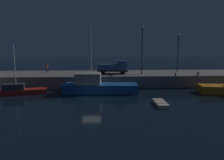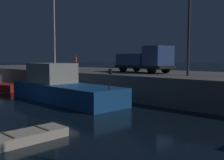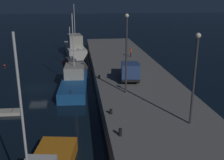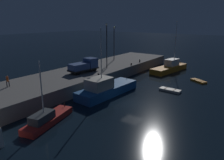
# 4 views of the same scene
# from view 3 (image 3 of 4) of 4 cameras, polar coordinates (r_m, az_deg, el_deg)

# --- Properties ---
(ground_plane) EXTENTS (320.00, 320.00, 0.00)m
(ground_plane) POSITION_cam_3_polar(r_m,az_deg,el_deg) (40.49, -15.47, -1.72)
(ground_plane) COLOR black
(pier_quay) EXTENTS (61.81, 10.66, 2.11)m
(pier_quay) POSITION_cam_3_polar(r_m,az_deg,el_deg) (40.38, 3.94, 0.43)
(pier_quay) COLOR slate
(pier_quay) RESTS_ON ground
(fishing_trawler_red) EXTENTS (13.17, 5.31, 11.01)m
(fishing_trawler_red) POSITION_cam_3_polar(r_m,az_deg,el_deg) (61.52, -7.81, 6.80)
(fishing_trawler_red) COLOR silver
(fishing_trawler_red) RESTS_ON ground
(fishing_boat_blue) EXTENTS (11.66, 4.16, 10.44)m
(fishing_boat_blue) POSITION_cam_3_polar(r_m,az_deg,el_deg) (38.98, -7.94, -0.30)
(fishing_boat_blue) COLOR #195193
(fishing_boat_blue) RESTS_ON ground
(fishing_trawler_green) EXTENTS (7.53, 3.68, 7.44)m
(fishing_trawler_green) POSITION_cam_3_polar(r_m,az_deg,el_deg) (50.49, -8.48, 3.27)
(fishing_trawler_green) COLOR red
(fishing_trawler_green) RESTS_ON ground
(dinghy_orange_near) EXTENTS (1.42, 3.53, 0.44)m
(dinghy_orange_near) POSITION_cam_3_polar(r_m,az_deg,el_deg) (33.08, -21.47, -6.35)
(dinghy_orange_near) COLOR beige
(dinghy_orange_near) RESTS_ON ground
(mooring_buoy_near) EXTENTS (0.39, 0.39, 0.39)m
(mooring_buoy_near) POSITION_cam_3_polar(r_m,az_deg,el_deg) (54.83, -21.67, 2.87)
(mooring_buoy_near) COLOR red
(mooring_buoy_near) RESTS_ON ground
(lamp_post_west) EXTENTS (0.44, 0.44, 8.88)m
(lamp_post_west) POSITION_cam_3_polar(r_m,az_deg,el_deg) (29.94, 3.05, 6.60)
(lamp_post_west) COLOR #38383D
(lamp_post_west) RESTS_ON pier_quay
(lamp_post_east) EXTENTS (0.44, 0.44, 7.92)m
(lamp_post_east) POSITION_cam_3_polar(r_m,az_deg,el_deg) (23.40, 17.00, 1.47)
(lamp_post_east) COLOR #38383D
(lamp_post_east) RESTS_ON pier_quay
(utility_truck) EXTENTS (6.17, 3.06, 2.47)m
(utility_truck) POSITION_cam_3_polar(r_m,az_deg,el_deg) (35.95, 3.80, 2.06)
(utility_truck) COLOR black
(utility_truck) RESTS_ON pier_quay
(dockworker) EXTENTS (0.45, 0.36, 1.71)m
(dockworker) POSITION_cam_3_polar(r_m,az_deg,el_deg) (49.30, 3.94, 6.01)
(dockworker) COLOR black
(dockworker) RESTS_ON pier_quay
(bollard_west) EXTENTS (0.28, 0.28, 0.63)m
(bollard_west) POSITION_cam_3_polar(r_m,az_deg,el_deg) (22.02, 1.75, -10.91)
(bollard_west) COLOR black
(bollard_west) RESTS_ON pier_quay
(bollard_central) EXTENTS (0.28, 0.28, 0.46)m
(bollard_central) POSITION_cam_3_polar(r_m,az_deg,el_deg) (25.78, -0.23, -6.67)
(bollard_central) COLOR black
(bollard_central) RESTS_ON pier_quay
(bollard_east) EXTENTS (0.28, 0.28, 0.47)m
(bollard_east) POSITION_cam_3_polar(r_m,az_deg,el_deg) (36.43, -2.73, 0.66)
(bollard_east) COLOR black
(bollard_east) RESTS_ON pier_quay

